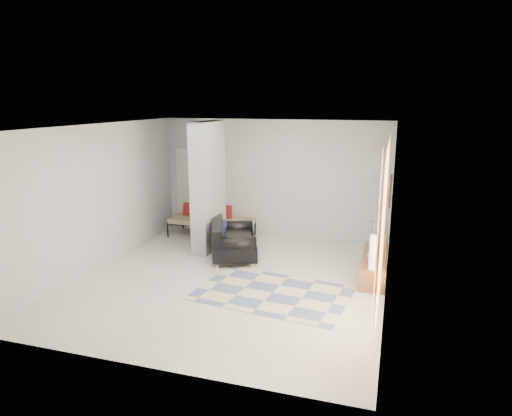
% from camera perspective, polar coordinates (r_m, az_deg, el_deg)
% --- Properties ---
extents(floor, '(6.00, 6.00, 0.00)m').
position_cam_1_polar(floor, '(8.57, -3.13, -8.87)').
color(floor, silver).
rests_on(floor, ground).
extents(ceiling, '(6.00, 6.00, 0.00)m').
position_cam_1_polar(ceiling, '(7.94, -3.39, 10.16)').
color(ceiling, white).
rests_on(ceiling, wall_back).
extents(wall_back, '(6.00, 0.00, 6.00)m').
position_cam_1_polar(wall_back, '(10.95, 2.21, 3.68)').
color(wall_back, silver).
rests_on(wall_back, ground).
extents(wall_front, '(6.00, 0.00, 6.00)m').
position_cam_1_polar(wall_front, '(5.54, -14.15, -6.46)').
color(wall_front, silver).
rests_on(wall_front, ground).
extents(wall_left, '(0.00, 6.00, 6.00)m').
position_cam_1_polar(wall_left, '(9.44, -19.11, 1.38)').
color(wall_left, silver).
rests_on(wall_left, ground).
extents(wall_right, '(0.00, 6.00, 6.00)m').
position_cam_1_polar(wall_right, '(7.66, 16.43, -1.11)').
color(wall_right, silver).
rests_on(wall_right, ground).
extents(partition_column, '(0.35, 1.20, 2.80)m').
position_cam_1_polar(partition_column, '(10.00, -5.99, 2.69)').
color(partition_column, '#A0A4A7').
rests_on(partition_column, floor).
extents(hallway_door, '(0.85, 0.06, 2.04)m').
position_cam_1_polar(hallway_door, '(11.69, -7.86, 2.30)').
color(hallway_door, silver).
rests_on(hallway_door, floor).
extents(curtain, '(0.00, 2.55, 2.55)m').
position_cam_1_polar(curtain, '(6.53, 15.56, -3.05)').
color(curtain, orange).
rests_on(curtain, wall_right).
extents(wall_art, '(0.04, 0.45, 0.55)m').
position_cam_1_polar(wall_art, '(8.53, 16.47, 2.06)').
color(wall_art, '#341D0E').
rests_on(wall_art, wall_right).
extents(media_console, '(0.45, 1.70, 0.80)m').
position_cam_1_polar(media_console, '(8.92, 14.56, -6.98)').
color(media_console, brown).
rests_on(media_console, floor).
extents(loveseat, '(1.36, 1.73, 0.76)m').
position_cam_1_polar(loveseat, '(9.63, -3.11, -4.08)').
color(loveseat, silver).
rests_on(loveseat, floor).
extents(daybed, '(2.00, 0.86, 0.77)m').
position_cam_1_polar(daybed, '(11.12, -5.65, -1.44)').
color(daybed, black).
rests_on(daybed, floor).
extents(area_rug, '(2.75, 2.01, 0.01)m').
position_cam_1_polar(area_rug, '(7.98, 2.08, -10.55)').
color(area_rug, beige).
rests_on(area_rug, floor).
extents(cylinder_lamp, '(0.11, 0.11, 0.61)m').
position_cam_1_polar(cylinder_lamp, '(8.06, 14.36, -5.40)').
color(cylinder_lamp, white).
rests_on(cylinder_lamp, media_console).
extents(bronze_figurine, '(0.12, 0.12, 0.22)m').
position_cam_1_polar(bronze_figurine, '(9.32, 14.53, -4.10)').
color(bronze_figurine, '#2F2215').
rests_on(bronze_figurine, media_console).
extents(vase, '(0.20, 0.20, 0.18)m').
position_cam_1_polar(vase, '(8.65, 14.27, -5.61)').
color(vase, white).
rests_on(vase, media_console).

